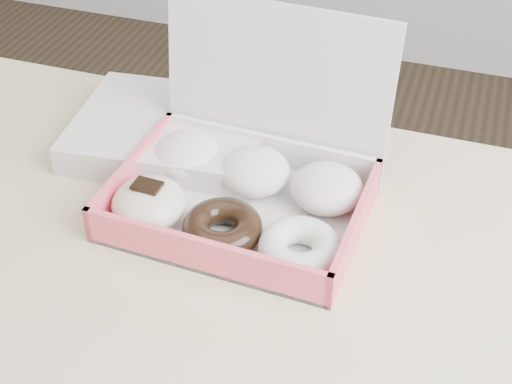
% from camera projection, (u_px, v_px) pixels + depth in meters
% --- Properties ---
extents(table, '(1.20, 0.80, 0.75)m').
position_uv_depth(table, '(155.00, 330.00, 0.85)').
color(table, tan).
rests_on(table, ground).
extents(donut_box, '(0.31, 0.27, 0.22)m').
position_uv_depth(donut_box, '(242.00, 184.00, 0.88)').
color(donut_box, silver).
rests_on(donut_box, table).
extents(newspapers, '(0.28, 0.24, 0.04)m').
position_uv_depth(newspapers, '(171.00, 132.00, 1.00)').
color(newspapers, silver).
rests_on(newspapers, table).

